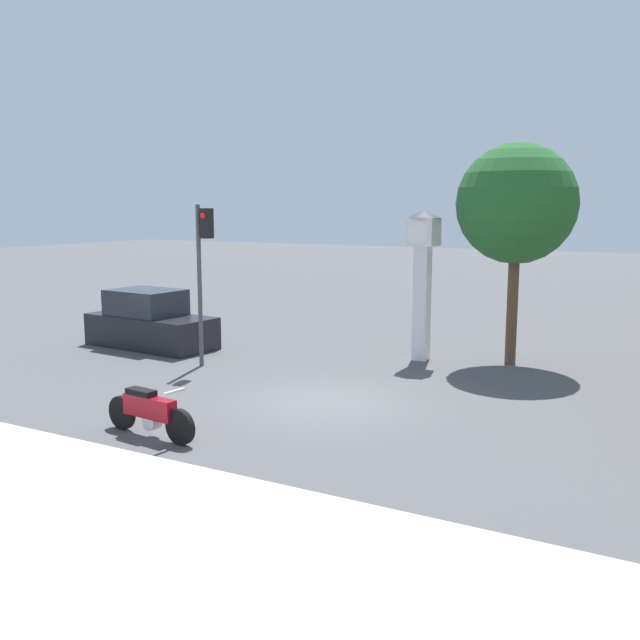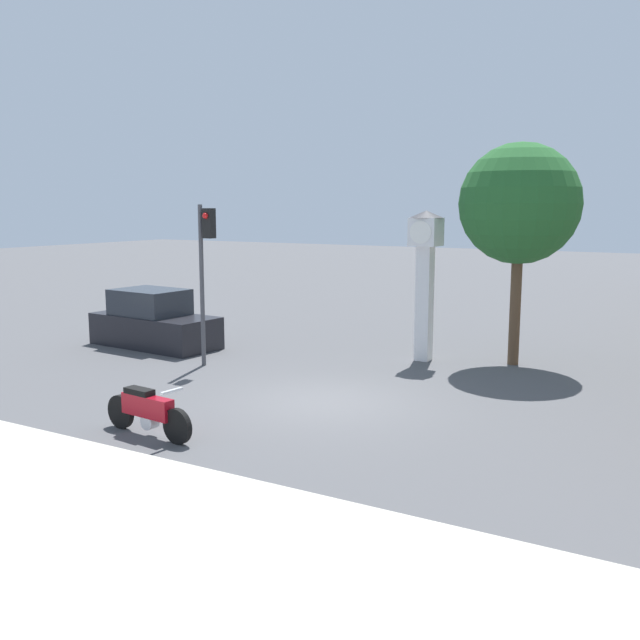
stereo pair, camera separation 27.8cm
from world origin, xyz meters
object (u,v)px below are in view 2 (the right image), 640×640
(clock_tower, at_px, (425,262))
(parked_car, at_px, (154,323))
(traffic_light, at_px, (205,256))
(street_tree, at_px, (520,204))
(motorcycle, at_px, (148,411))

(clock_tower, distance_m, parked_car, 8.72)
(traffic_light, xyz_separation_m, street_tree, (7.26, 4.47, 1.39))
(clock_tower, xyz_separation_m, street_tree, (2.38, 0.77, 1.61))
(street_tree, bearing_deg, motorcycle, -113.87)
(clock_tower, relative_size, traffic_light, 0.96)
(clock_tower, bearing_deg, parked_car, -164.17)
(traffic_light, xyz_separation_m, parked_car, (-3.28, 1.39, -2.28))
(motorcycle, bearing_deg, clock_tower, 83.68)
(motorcycle, height_order, street_tree, street_tree)
(traffic_light, relative_size, street_tree, 0.73)
(traffic_light, distance_m, street_tree, 8.63)
(street_tree, bearing_deg, traffic_light, -148.40)
(motorcycle, distance_m, clock_tower, 9.58)
(motorcycle, height_order, parked_car, parked_car)
(clock_tower, bearing_deg, traffic_light, -142.82)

